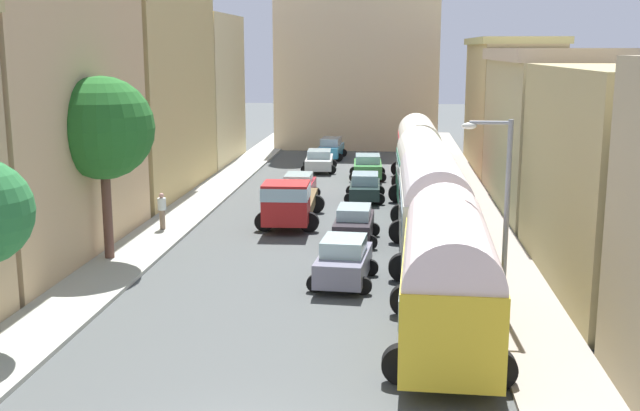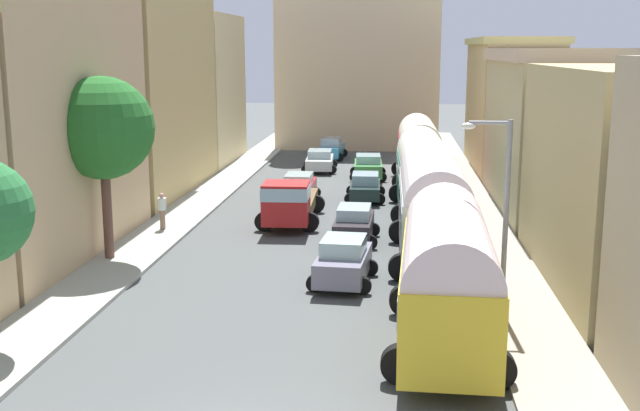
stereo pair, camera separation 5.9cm
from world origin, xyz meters
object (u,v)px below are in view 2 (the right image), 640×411
Objects in this scene: car_4 at (354,224)px; car_5 at (365,187)px; parked_bus_0 at (447,272)px; car_1 at (320,160)px; car_6 at (368,167)px; car_0 at (299,188)px; car_2 at (332,148)px; pedestrian_1 at (162,210)px; parked_bus_2 at (424,170)px; cargo_truck_0 at (290,200)px; parked_bus_1 at (432,202)px; parked_bus_3 at (419,148)px; streetlamp_near at (500,202)px; car_3 at (343,261)px.

car_4 is 0.97× the size of car_5.
parked_bus_0 is at bearing -81.89° from car_5.
car_5 is (3.46, -9.98, 0.01)m from car_1.
car_1 is 1.07× the size of car_6.
car_0 is at bearing -113.58° from car_6.
car_0 is 1.02× the size of car_5.
car_0 reaches higher than car_5.
car_2 is at bearing 101.14° from car_5.
pedestrian_1 reaches higher than car_2.
parked_bus_0 is at bearing -90.00° from parked_bus_2.
cargo_truck_0 reaches higher than car_6.
parked_bus_1 reaches higher than parked_bus_0.
car_6 is (3.05, -8.88, -0.01)m from car_2.
parked_bus_3 is at bearing 62.59° from car_5.
car_6 is at bearing 106.85° from parked_bus_2.
car_6 is (3.36, -2.87, 0.05)m from car_1.
parked_bus_3 reaches higher than car_6.
parked_bus_3 is 2.11× the size of car_6.
car_6 reaches higher than car_1.
parked_bus_1 is 1.46× the size of streetlamp_near.
car_5 is at bearing 98.11° from parked_bus_0.
car_6 is (3.17, 13.62, -0.41)m from cargo_truck_0.
cargo_truck_0 is 16.49m from car_1.
car_1 is (-6.48, 13.16, -1.45)m from parked_bus_2.
streetlamp_near is (1.70, -6.31, 1.30)m from parked_bus_1.
parked_bus_2 reaches higher than car_6.
car_2 is 1.14× the size of car_3.
parked_bus_3 is at bearing 94.00° from streetlamp_near.
car_1 is 4.42m from car_6.
car_3 is 6.03m from car_4.
streetlamp_near is at bearing -74.92° from parked_bus_1.
parked_bus_2 reaches higher than car_0.
pedestrian_1 is (-8.66, 7.08, 0.20)m from car_3.
car_4 is at bearing -6.90° from pedestrian_1.
parked_bus_2 is at bearing 63.34° from car_4.
parked_bus_2 is at bearing -19.76° from car_0.
car_4 is (-3.14, 2.75, -1.56)m from parked_bus_1.
streetlamp_near reaches higher than car_4.
parked_bus_2 is 7.18m from cargo_truck_0.
car_4 is (0.06, 6.03, -0.04)m from car_3.
parked_bus_1 is at bearing -59.94° from car_0.
car_3 is at bearing -71.00° from cargo_truck_0.
car_3 is at bearing -134.28° from parked_bus_1.
parked_bus_3 is 1.33× the size of streetlamp_near.
car_5 is (0.18, 15.46, -0.08)m from car_3.
streetlamp_near is at bearing -31.74° from car_3.
car_5 is at bearing 89.34° from car_3.
cargo_truck_0 reaches higher than car_1.
cargo_truck_0 is 4.31m from car_4.
car_1 is 1.09× the size of car_4.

